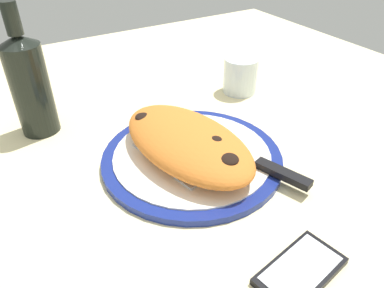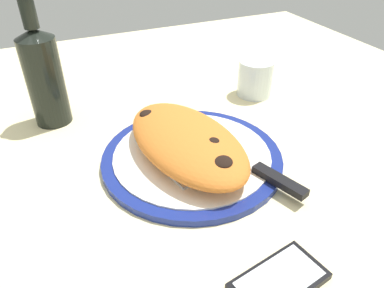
% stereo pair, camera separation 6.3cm
% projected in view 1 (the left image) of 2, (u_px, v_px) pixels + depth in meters
% --- Properties ---
extents(ground_plane, '(1.50, 1.50, 0.03)m').
position_uv_depth(ground_plane, '(192.00, 167.00, 0.66)').
color(ground_plane, beige).
extents(plate, '(0.32, 0.32, 0.02)m').
position_uv_depth(plate, '(192.00, 157.00, 0.64)').
color(plate, navy).
rests_on(plate, ground_plane).
extents(calzone, '(0.30, 0.19, 0.06)m').
position_uv_depth(calzone, '(188.00, 142.00, 0.62)').
color(calzone, orange).
rests_on(calzone, plate).
extents(fork, '(0.16, 0.05, 0.00)m').
position_uv_depth(fork, '(169.00, 168.00, 0.60)').
color(fork, silver).
rests_on(fork, plate).
extents(knife, '(0.24, 0.10, 0.01)m').
position_uv_depth(knife, '(263.00, 165.00, 0.60)').
color(knife, silver).
rests_on(knife, plate).
extents(smartphone, '(0.08, 0.13, 0.01)m').
position_uv_depth(smartphone, '(300.00, 271.00, 0.45)').
color(smartphone, black).
rests_on(smartphone, ground_plane).
extents(water_glass, '(0.08, 0.08, 0.08)m').
position_uv_depth(water_glass, '(240.00, 78.00, 0.85)').
color(water_glass, silver).
rests_on(water_glass, ground_plane).
extents(wine_bottle, '(0.07, 0.07, 0.25)m').
position_uv_depth(wine_bottle, '(30.00, 84.00, 0.67)').
color(wine_bottle, black).
rests_on(wine_bottle, ground_plane).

